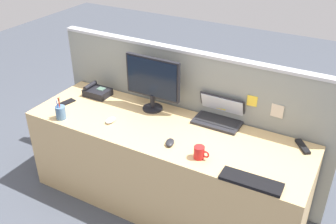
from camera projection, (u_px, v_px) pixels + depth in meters
The scene contains 13 objects.
ground_plane at pixel (165, 200), 3.27m from camera, with size 10.00×10.00×0.00m, color #424751.
desk at pixel (165, 167), 3.09m from camera, with size 2.22×0.70×0.73m, color tan.
cubicle_divider at pixel (187, 118), 3.26m from camera, with size 2.42×0.08×1.23m.
desktop_monitor at pixel (153, 80), 3.05m from camera, with size 0.48×0.17×0.45m.
laptop at pixel (219, 115), 2.98m from camera, with size 0.36×0.23×0.21m.
desk_phone at pixel (97, 92), 3.37m from camera, with size 0.22×0.16×0.10m.
keyboard_main at pixel (251, 181), 2.36m from camera, with size 0.39×0.13×0.02m, color black.
computer_mouse_right_hand at pixel (170, 142), 2.72m from camera, with size 0.06×0.10×0.03m, color #232328.
computer_mouse_left_hand at pixel (111, 120), 2.98m from camera, with size 0.06×0.10×0.03m, color silver.
pen_cup at pixel (61, 112), 3.01m from camera, with size 0.08×0.08×0.19m.
cell_phone_black_slab at pixel (67, 102), 3.26m from camera, with size 0.07×0.14×0.01m, color black.
tv_remote at pixel (303, 147), 2.68m from camera, with size 0.04×0.17×0.02m, color black.
coffee_mug at pixel (200, 152), 2.56m from camera, with size 0.11×0.07×0.09m.
Camera 1 is at (1.22, -2.14, 2.28)m, focal length 40.91 mm.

